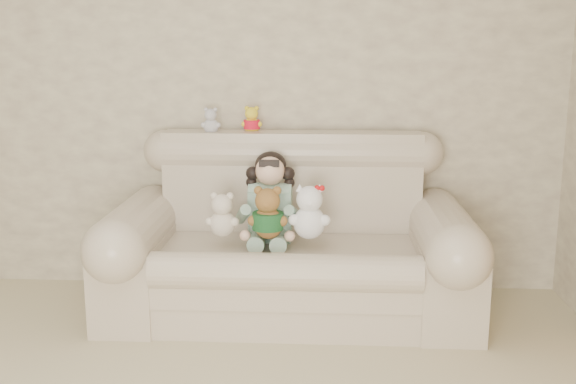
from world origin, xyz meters
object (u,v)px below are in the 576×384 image
Objects in this scene: sofa at (289,229)px; seated_child at (270,196)px; cream_teddy at (222,211)px; brown_teddy at (268,208)px; white_cat at (309,206)px.

seated_child is at bearing 144.61° from sofa.
sofa is 7.14× the size of cream_teddy.
white_cat is at bearing 27.07° from brown_teddy.
seated_child reaches higher than brown_teddy.
seated_child reaches higher than white_cat.
seated_child is (-0.11, 0.08, 0.17)m from sofa.
cream_teddy is at bearing 171.37° from white_cat.
sofa is at bearing 4.44° from cream_teddy.
seated_child is 1.80× the size of cream_teddy.
brown_teddy is at bearing 175.05° from white_cat.
brown_teddy is 0.25m from cream_teddy.
cream_teddy is at bearing -139.42° from seated_child.
sofa reaches higher than cream_teddy.
white_cat is (0.23, -0.21, -0.01)m from seated_child.
sofa is 5.86× the size of white_cat.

